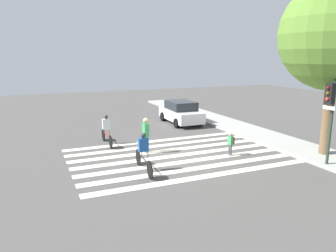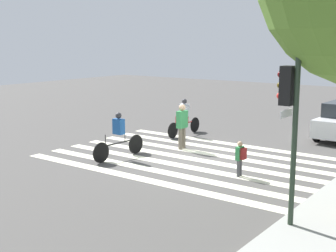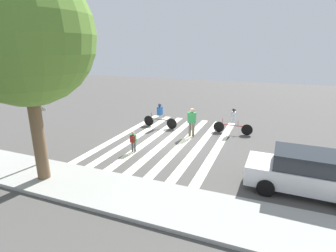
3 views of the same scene
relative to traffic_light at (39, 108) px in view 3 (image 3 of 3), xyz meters
The scene contains 10 objects.
ground_plane 7.08m from the traffic_light, 128.00° to the right, with size 60.00×60.00×0.00m, color #4C4947.
sidewalk_curb 4.93m from the traffic_light, 164.98° to the left, with size 36.00×2.50×0.14m.
crosswalk_stripes 7.08m from the traffic_light, 128.00° to the right, with size 6.39×10.00×0.01m.
traffic_light is the anchor object (origin of this frame).
street_tree 3.41m from the traffic_light, 132.67° to the left, with size 5.02×5.02×8.15m.
pedestrian_child_with_backpack 8.32m from the traffic_light, 128.95° to the right, with size 0.49×0.26×1.76m.
pedestrian_adult_yellow_jacket 4.59m from the traffic_light, 138.45° to the right, with size 0.32×0.27×1.12m.
cyclist_near_curb 10.88m from the traffic_light, 133.49° to the right, with size 2.43×0.40×1.63m.
cyclist_mid_street 7.98m from the traffic_light, 109.46° to the right, with size 2.46×0.41×1.66m.
car_parked_dark_suv 11.21m from the traffic_light, behind, with size 4.25×2.04×1.59m.
Camera 3 is at (-5.41, 13.52, 5.20)m, focal length 28.00 mm.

